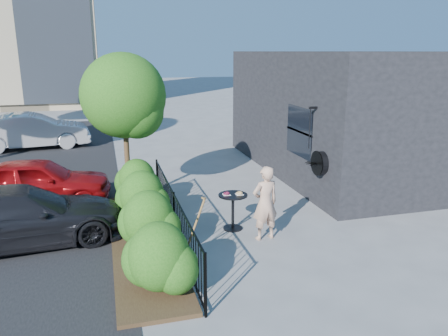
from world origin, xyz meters
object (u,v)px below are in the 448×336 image
object	(u,v)px
car_darkgrey	(21,216)
car_silver	(33,131)
woman	(265,203)
patio_tree	(126,101)
car_red	(38,182)
cafe_table	(233,205)
shovel	(194,231)

from	to	relation	value
car_darkgrey	car_silver	bearing A→B (deg)	-0.96
woman	car_silver	world-z (taller)	woman
patio_tree	car_silver	distance (m)	9.05
car_darkgrey	car_red	bearing A→B (deg)	-7.39
cafe_table	car_darkgrey	distance (m)	4.58
patio_tree	woman	size ratio (longest dim) A/B	2.38
car_red	car_darkgrey	distance (m)	2.61
woman	shovel	size ratio (longest dim) A/B	1.30
woman	car_darkgrey	distance (m)	5.21
cafe_table	woman	distance (m)	0.91
car_silver	cafe_table	bearing A→B (deg)	-157.99
car_red	car_darkgrey	size ratio (longest dim) A/B	0.86
cafe_table	shovel	bearing A→B (deg)	-135.07
patio_tree	woman	xyz separation A→B (m)	(2.65, -3.22, -1.94)
car_darkgrey	shovel	bearing A→B (deg)	-121.49
cafe_table	car_silver	size ratio (longest dim) A/B	0.20
patio_tree	car_red	distance (m)	3.26
patio_tree	woman	distance (m)	4.60
cafe_table	car_red	world-z (taller)	car_red
car_red	car_silver	world-z (taller)	car_silver
shovel	car_silver	world-z (taller)	car_silver
shovel	car_darkgrey	xyz separation A→B (m)	(-3.41, 1.55, 0.07)
patio_tree	woman	bearing A→B (deg)	-50.55
woman	patio_tree	bearing A→B (deg)	-58.80
woman	car_darkgrey	xyz separation A→B (m)	(-5.08, 1.10, -0.20)
cafe_table	car_darkgrey	world-z (taller)	car_darkgrey
patio_tree	cafe_table	distance (m)	3.96
woman	shovel	world-z (taller)	woman
car_red	car_silver	xyz separation A→B (m)	(-1.11, 7.59, 0.11)
woman	shovel	xyz separation A→B (m)	(-1.67, -0.44, -0.27)
car_red	car_darkgrey	xyz separation A→B (m)	(-0.01, -2.61, -0.01)
patio_tree	car_darkgrey	world-z (taller)	patio_tree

